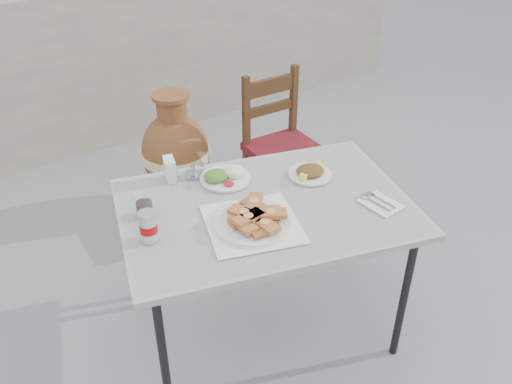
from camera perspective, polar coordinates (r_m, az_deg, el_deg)
ground at (r=2.83m, az=4.25°, el=-14.35°), size 80.00×80.00×0.00m
cafe_table at (r=2.37m, az=1.03°, el=-2.39°), size 1.44×1.17×0.76m
pide_plate at (r=2.21m, az=-0.39°, el=-2.69°), size 0.47×0.47×0.08m
salad_rice_plate at (r=2.50m, az=-3.32°, el=1.71°), size 0.24×0.24×0.06m
salad_chopped_plate at (r=2.55m, az=5.72°, el=2.10°), size 0.21×0.21×0.04m
soda_can at (r=2.15m, az=-11.27°, el=-3.55°), size 0.07×0.07×0.13m
cola_glass at (r=2.30m, az=-11.68°, el=-1.45°), size 0.08×0.08×0.11m
napkin_holder at (r=2.52m, az=-9.05°, el=2.38°), size 0.07×0.10×0.11m
condiment_caddy at (r=2.54m, az=-6.32°, el=2.15°), size 0.12×0.11×0.07m
cutlery_napkin at (r=2.41m, az=12.74°, el=-1.06°), size 0.14×0.18×0.01m
chair at (r=3.38m, az=2.73°, el=4.87°), size 0.43×0.43×0.93m
terracotta_urn at (r=3.57m, az=-8.44°, el=3.98°), size 0.45×0.45×0.78m
back_wall at (r=4.39m, az=-16.69°, el=12.14°), size 6.00×0.25×1.20m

